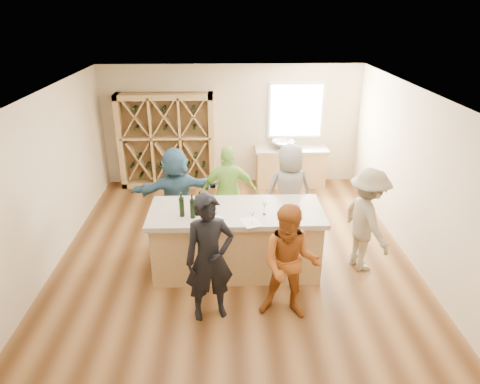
{
  "coord_description": "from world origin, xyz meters",
  "views": [
    {
      "loc": [
        -0.1,
        -6.31,
        4.05
      ],
      "look_at": [
        0.1,
        0.2,
        1.15
      ],
      "focal_mm": 32.0,
      "sensor_mm": 36.0,
      "label": 1
    }
  ],
  "objects_px": {
    "person_server": "(367,220)",
    "person_far_mid": "(229,192)",
    "person_far_left": "(176,193)",
    "person_near_right": "(290,264)",
    "person_near_left": "(210,258)",
    "person_far_right": "(289,192)",
    "wine_bottle_c": "(200,205)",
    "sink": "(283,145)",
    "wine_bottle_a": "(182,207)",
    "wine_rack": "(167,141)",
    "wine_bottle_d": "(207,209)",
    "wine_bottle_b": "(192,209)",
    "tasting_counter_base": "(236,242)"
  },
  "relations": [
    {
      "from": "person_server",
      "to": "person_far_mid",
      "type": "bearing_deg",
      "value": 47.19
    },
    {
      "from": "person_far_mid",
      "to": "person_far_left",
      "type": "relative_size",
      "value": 1.01
    },
    {
      "from": "person_near_right",
      "to": "person_near_left",
      "type": "bearing_deg",
      "value": -170.14
    },
    {
      "from": "person_near_left",
      "to": "person_far_right",
      "type": "distance_m",
      "value": 2.6
    },
    {
      "from": "wine_bottle_c",
      "to": "person_far_left",
      "type": "xyz_separation_m",
      "value": [
        -0.51,
        1.27,
        -0.36
      ]
    },
    {
      "from": "person_far_right",
      "to": "sink",
      "type": "bearing_deg",
      "value": -100.21
    },
    {
      "from": "sink",
      "to": "person_far_left",
      "type": "relative_size",
      "value": 0.31
    },
    {
      "from": "wine_bottle_a",
      "to": "person_near_right",
      "type": "relative_size",
      "value": 0.18
    },
    {
      "from": "wine_rack",
      "to": "person_near_right",
      "type": "xyz_separation_m",
      "value": [
        2.22,
        -4.76,
        -0.26
      ]
    },
    {
      "from": "wine_bottle_d",
      "to": "wine_rack",
      "type": "bearing_deg",
      "value": 105.84
    },
    {
      "from": "sink",
      "to": "person_far_mid",
      "type": "distance_m",
      "value": 2.71
    },
    {
      "from": "person_far_right",
      "to": "wine_rack",
      "type": "bearing_deg",
      "value": -50.92
    },
    {
      "from": "person_far_mid",
      "to": "wine_bottle_a",
      "type": "bearing_deg",
      "value": 60.47
    },
    {
      "from": "wine_rack",
      "to": "person_far_mid",
      "type": "xyz_separation_m",
      "value": [
        1.42,
        -2.46,
        -0.22
      ]
    },
    {
      "from": "sink",
      "to": "person_server",
      "type": "distance_m",
      "value": 3.65
    },
    {
      "from": "wine_bottle_c",
      "to": "person_near_left",
      "type": "xyz_separation_m",
      "value": [
        0.17,
        -1.0,
        -0.3
      ]
    },
    {
      "from": "person_far_mid",
      "to": "wine_bottle_b",
      "type": "bearing_deg",
      "value": 67.09
    },
    {
      "from": "sink",
      "to": "wine_bottle_a",
      "type": "xyz_separation_m",
      "value": [
        -2.0,
        -3.71,
        0.22
      ]
    },
    {
      "from": "person_near_right",
      "to": "person_far_right",
      "type": "xyz_separation_m",
      "value": [
        0.29,
        2.24,
        0.05
      ]
    },
    {
      "from": "tasting_counter_base",
      "to": "wine_bottle_a",
      "type": "height_order",
      "value": "wine_bottle_a"
    },
    {
      "from": "person_far_left",
      "to": "tasting_counter_base",
      "type": "bearing_deg",
      "value": 120.4
    },
    {
      "from": "wine_bottle_a",
      "to": "wine_bottle_b",
      "type": "distance_m",
      "value": 0.17
    },
    {
      "from": "tasting_counter_base",
      "to": "wine_bottle_d",
      "type": "xyz_separation_m",
      "value": [
        -0.44,
        -0.24,
        0.72
      ]
    },
    {
      "from": "wine_bottle_d",
      "to": "person_server",
      "type": "xyz_separation_m",
      "value": [
        2.52,
        0.23,
        -0.36
      ]
    },
    {
      "from": "sink",
      "to": "wine_bottle_a",
      "type": "bearing_deg",
      "value": -118.3
    },
    {
      "from": "person_server",
      "to": "tasting_counter_base",
      "type": "bearing_deg",
      "value": 74.71
    },
    {
      "from": "wine_rack",
      "to": "sink",
      "type": "xyz_separation_m",
      "value": [
        2.7,
        -0.07,
        -0.09
      ]
    },
    {
      "from": "wine_bottle_c",
      "to": "person_near_left",
      "type": "relative_size",
      "value": 0.16
    },
    {
      "from": "wine_rack",
      "to": "person_near_right",
      "type": "bearing_deg",
      "value": -64.98
    },
    {
      "from": "wine_bottle_c",
      "to": "person_far_left",
      "type": "height_order",
      "value": "person_far_left"
    },
    {
      "from": "wine_bottle_d",
      "to": "wine_bottle_a",
      "type": "bearing_deg",
      "value": 171.98
    },
    {
      "from": "tasting_counter_base",
      "to": "wine_bottle_d",
      "type": "relative_size",
      "value": 9.16
    },
    {
      "from": "wine_bottle_b",
      "to": "person_far_right",
      "type": "xyz_separation_m",
      "value": [
        1.65,
        1.32,
        -0.33
      ]
    },
    {
      "from": "wine_bottle_c",
      "to": "person_far_right",
      "type": "xyz_separation_m",
      "value": [
        1.54,
        1.21,
        -0.33
      ]
    },
    {
      "from": "wine_rack",
      "to": "tasting_counter_base",
      "type": "bearing_deg",
      "value": -67.05
    },
    {
      "from": "wine_rack",
      "to": "person_far_left",
      "type": "xyz_separation_m",
      "value": [
        0.46,
        -2.46,
        -0.23
      ]
    },
    {
      "from": "person_far_left",
      "to": "person_far_mid",
      "type": "bearing_deg",
      "value": 167.46
    },
    {
      "from": "sink",
      "to": "wine_bottle_b",
      "type": "xyz_separation_m",
      "value": [
        -1.83,
        -3.77,
        0.22
      ]
    },
    {
      "from": "wine_bottle_a",
      "to": "person_far_mid",
      "type": "relative_size",
      "value": 0.17
    },
    {
      "from": "person_near_right",
      "to": "wine_bottle_d",
      "type": "bearing_deg",
      "value": 152.42
    },
    {
      "from": "wine_bottle_c",
      "to": "person_near_right",
      "type": "relative_size",
      "value": 0.17
    },
    {
      "from": "tasting_counter_base",
      "to": "wine_bottle_a",
      "type": "bearing_deg",
      "value": -167.4
    },
    {
      "from": "sink",
      "to": "person_near_right",
      "type": "distance_m",
      "value": 4.72
    },
    {
      "from": "wine_bottle_a",
      "to": "person_near_left",
      "type": "distance_m",
      "value": 1.09
    },
    {
      "from": "wine_bottle_a",
      "to": "person_near_left",
      "type": "bearing_deg",
      "value": -65.02
    },
    {
      "from": "wine_rack",
      "to": "person_server",
      "type": "distance_m",
      "value": 5.11
    },
    {
      "from": "tasting_counter_base",
      "to": "person_far_left",
      "type": "height_order",
      "value": "person_far_left"
    },
    {
      "from": "person_far_mid",
      "to": "person_near_left",
      "type": "bearing_deg",
      "value": 81.91
    },
    {
      "from": "sink",
      "to": "person_server",
      "type": "xyz_separation_m",
      "value": [
        0.9,
        -3.54,
        -0.15
      ]
    },
    {
      "from": "wine_bottle_a",
      "to": "person_server",
      "type": "height_order",
      "value": "person_server"
    }
  ]
}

